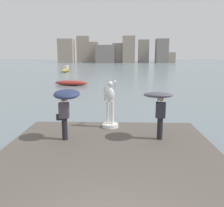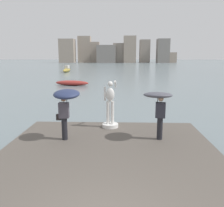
{
  "view_description": "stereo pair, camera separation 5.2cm",
  "coord_description": "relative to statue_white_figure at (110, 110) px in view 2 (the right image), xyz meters",
  "views": [
    {
      "loc": [
        0.33,
        -3.8,
        3.65
      ],
      "look_at": [
        0.0,
        6.78,
        1.55
      ],
      "focal_mm": 38.86,
      "sensor_mm": 36.0,
      "label": 1
    },
    {
      "loc": [
        0.38,
        -3.8,
        3.65
      ],
      "look_at": [
        0.0,
        6.78,
        1.55
      ],
      "focal_mm": 38.86,
      "sensor_mm": 36.0,
      "label": 2
    }
  ],
  "objects": [
    {
      "name": "onlooker_left",
      "position": [
        -1.63,
        -1.73,
        0.75
      ],
      "size": [
        1.02,
        1.05,
        2.02
      ],
      "color": "black",
      "rests_on": "pier"
    },
    {
      "name": "distant_skyline",
      "position": [
        -2.82,
        119.19,
        4.48
      ],
      "size": [
        60.8,
        12.76,
        13.8
      ],
      "color": "gray",
      "rests_on": "ground"
    },
    {
      "name": "boat_far",
      "position": [
        -5.59,
        19.04,
        -0.91
      ],
      "size": [
        4.41,
        1.94,
        0.62
      ],
      "color": "#9E2D28",
      "rests_on": "ground"
    },
    {
      "name": "onlooker_right",
      "position": [
        1.93,
        -1.56,
        0.71
      ],
      "size": [
        1.27,
        1.28,
        1.91
      ],
      "color": "black",
      "rests_on": "pier"
    },
    {
      "name": "boat_near",
      "position": [
        -11.72,
        43.93,
        -0.68
      ],
      "size": [
        1.18,
        5.53,
        1.48
      ],
      "color": "#B2993D",
      "rests_on": "ground"
    },
    {
      "name": "statue_white_figure",
      "position": [
        0.0,
        0.0,
        0.0
      ],
      "size": [
        0.74,
        0.93,
        2.16
      ],
      "color": "white",
      "rests_on": "pier"
    },
    {
      "name": "ground_plane",
      "position": [
        0.09,
        33.01,
        -1.22
      ],
      "size": [
        400.0,
        400.0,
        0.0
      ],
      "primitive_type": "plane",
      "color": "slate"
    },
    {
      "name": "pier",
      "position": [
        0.09,
        -4.59,
        -1.02
      ],
      "size": [
        7.63,
        10.79,
        0.4
      ],
      "primitive_type": "cube",
      "color": "#564F47",
      "rests_on": "ground"
    }
  ]
}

